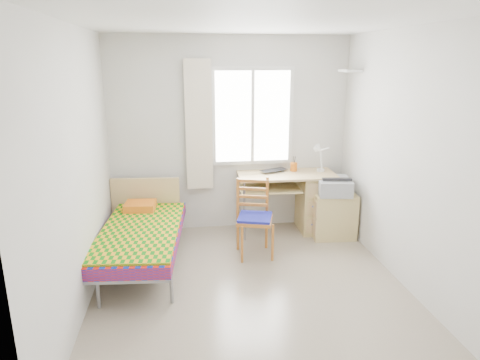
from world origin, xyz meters
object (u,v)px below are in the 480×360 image
desk (311,199)px  chair (255,213)px  cabinet (332,214)px  printer (333,185)px  bed (141,232)px

desk → chair: chair is taller
cabinet → printer: (-0.02, -0.03, 0.41)m
desk → printer: 0.43m
bed → chair: size_ratio=2.07×
desk → chair: 1.11m
chair → printer: size_ratio=1.72×
bed → desk: size_ratio=1.45×
bed → desk: 2.35m
desk → printer: size_ratio=2.45×
desk → printer: desk is taller
bed → printer: printer is taller
bed → printer: (2.43, 0.48, 0.32)m
bed → printer: size_ratio=3.56×
desk → printer: bearing=-50.3°
cabinet → printer: printer is taller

